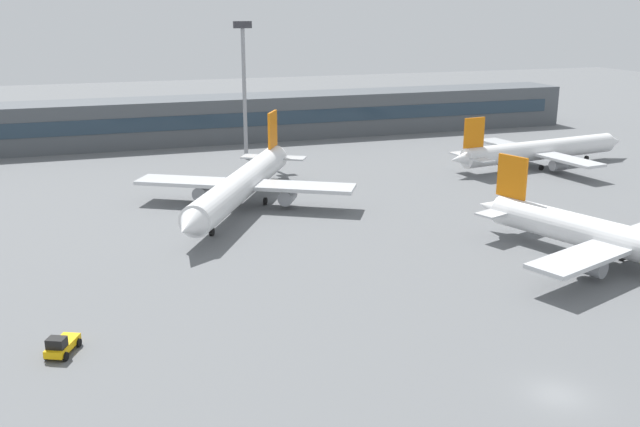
% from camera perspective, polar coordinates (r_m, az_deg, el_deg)
% --- Properties ---
extents(ground_plane, '(400.00, 400.00, 0.00)m').
position_cam_1_polar(ground_plane, '(87.62, 2.79, -1.62)').
color(ground_plane, slate).
extents(terminal_building, '(151.50, 12.13, 9.00)m').
position_cam_1_polar(terminal_building, '(151.34, -6.82, 7.61)').
color(terminal_building, '#4C5156').
rests_on(terminal_building, ground_plane).
extents(airplane_near, '(27.63, 38.62, 9.91)m').
position_cam_1_polar(airplane_near, '(81.14, 23.68, -2.24)').
color(airplane_near, white).
rests_on(airplane_near, ground_plane).
extents(airplane_mid, '(29.25, 40.23, 11.00)m').
position_cam_1_polar(airplane_mid, '(98.40, -6.30, 2.32)').
color(airplane_mid, white).
rests_on(airplane_mid, ground_plane).
extents(airplane_far, '(38.70, 27.20, 9.58)m').
position_cam_1_polar(airplane_far, '(129.96, 17.32, 4.88)').
color(airplane_far, white).
rests_on(airplane_far, ground_plane).
extents(baggage_tug_yellow, '(2.94, 3.90, 1.75)m').
position_cam_1_polar(baggage_tug_yellow, '(61.40, -20.02, -9.89)').
color(baggage_tug_yellow, '#F2B20C').
rests_on(baggage_tug_yellow, ground_plane).
extents(floodlight_tower_west, '(3.20, 0.80, 24.46)m').
position_cam_1_polar(floodlight_tower_west, '(129.71, -6.10, 10.55)').
color(floodlight_tower_west, gray).
rests_on(floodlight_tower_west, ground_plane).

